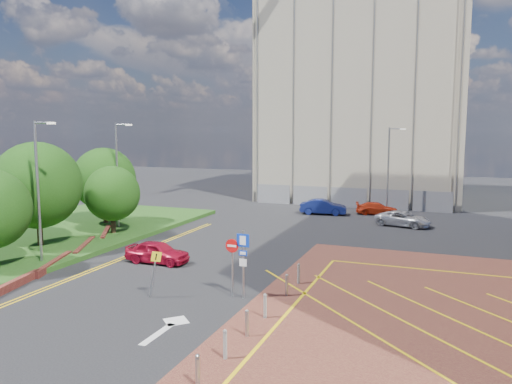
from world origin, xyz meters
The scene contains 18 objects.
ground centered at (0.00, 0.00, 0.00)m, with size 140.00×140.00×0.00m, color black.
grass_bed centered at (-18.00, 6.00, 0.15)m, with size 14.00×32.00×0.30m, color #224716.
retaining_wall centered at (-11.80, 2.00, 0.20)m, with size 6.06×20.33×0.40m.
tree_b centered at (-15.50, 5.00, 4.24)m, with size 5.60×5.60×6.74m.
tree_c centered at (-13.50, 10.00, 3.19)m, with size 4.00×4.00×4.90m.
tree_d centered at (-16.50, 13.00, 3.87)m, with size 5.00×5.00×6.08m.
lamp_left_near centered at (-12.42, 2.00, 4.66)m, with size 1.53×0.16×8.00m.
lamp_left_far centered at (-14.42, 12.00, 4.66)m, with size 1.53×0.16×8.00m.
lamp_back centered at (4.08, 28.00, 4.36)m, with size 1.53×0.16×8.00m.
sign_cluster centered at (0.30, 0.98, 1.95)m, with size 1.17×0.12×3.20m.
warning_sign centered at (-3.33, -0.50, 1.43)m, with size 0.68×0.40×2.25m.
bollard_row centered at (2.30, -1.67, 0.47)m, with size 0.14×11.14×0.90m.
construction_building centered at (0.00, 40.00, 11.00)m, with size 21.20×19.20×22.00m, color #B3A893.
construction_fence centered at (1.00, 30.00, 1.00)m, with size 21.60×0.06×2.00m, color gray.
car_red_left centered at (-6.58, 4.91, 0.65)m, with size 1.54×3.82×1.30m, color #AC0E2A.
car_blue_back centered at (-1.41, 25.03, 0.70)m, with size 1.48×4.24×1.40m, color navy.
car_red_back centered at (3.24, 26.78, 0.56)m, with size 1.56×3.85×1.12m, color red.
car_silver_back centered at (5.98, 21.77, 0.61)m, with size 2.01×4.37×1.21m, color silver.
Camera 1 is at (9.08, -19.74, 7.79)m, focal length 35.00 mm.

